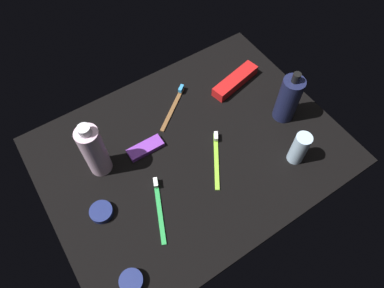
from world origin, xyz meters
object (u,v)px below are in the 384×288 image
(toothbrush_green, at_px, (159,206))
(cream_tin_left, at_px, (131,281))
(lotion_bottle, at_px, (288,99))
(toothbrush_lime, at_px, (216,157))
(toothbrush_brown, at_px, (174,105))
(toothpaste_box_red, at_px, (235,81))
(deodorant_stick, at_px, (299,148))
(cream_tin_right, at_px, (101,212))
(snack_bar_purple, at_px, (145,148))
(bodywash_bottle, at_px, (94,151))

(toothbrush_green, relative_size, cream_tin_left, 3.03)
(lotion_bottle, bearing_deg, toothbrush_lime, -177.61)
(toothbrush_brown, distance_m, toothbrush_green, 0.33)
(toothbrush_lime, relative_size, toothpaste_box_red, 0.89)
(deodorant_stick, bearing_deg, toothbrush_lime, 146.26)
(toothbrush_lime, distance_m, cream_tin_left, 0.39)
(toothbrush_lime, bearing_deg, toothpaste_box_red, 42.26)
(deodorant_stick, bearing_deg, lotion_bottle, 61.39)
(toothbrush_lime, xyz_separation_m, cream_tin_right, (-0.34, 0.03, 0.00))
(snack_bar_purple, distance_m, cream_tin_right, 0.22)
(bodywash_bottle, height_order, snack_bar_purple, bodywash_bottle)
(cream_tin_left, bearing_deg, bodywash_bottle, 77.01)
(toothpaste_box_red, relative_size, cream_tin_left, 3.14)
(toothbrush_brown, bearing_deg, snack_bar_purple, -149.66)
(bodywash_bottle, height_order, toothbrush_brown, bodywash_bottle)
(toothbrush_green, xyz_separation_m, toothpaste_box_red, (0.42, 0.23, 0.01))
(snack_bar_purple, bearing_deg, toothbrush_green, -107.79)
(toothbrush_green, relative_size, toothbrush_lime, 1.09)
(toothpaste_box_red, bearing_deg, snack_bar_purple, 176.79)
(deodorant_stick, xyz_separation_m, toothbrush_green, (-0.40, 0.09, -0.05))
(cream_tin_right, bearing_deg, toothbrush_green, -26.61)
(deodorant_stick, bearing_deg, toothpaste_box_red, 85.23)
(toothbrush_lime, relative_size, cream_tin_right, 2.62)
(toothpaste_box_red, xyz_separation_m, cream_tin_left, (-0.57, -0.35, -0.01))
(bodywash_bottle, height_order, deodorant_stick, bodywash_bottle)
(lotion_bottle, distance_m, cream_tin_right, 0.60)
(toothbrush_green, distance_m, cream_tin_left, 0.19)
(toothbrush_green, height_order, cream_tin_right, toothbrush_green)
(deodorant_stick, relative_size, cream_tin_right, 1.81)
(snack_bar_purple, height_order, cream_tin_left, cream_tin_left)
(toothbrush_brown, height_order, toothbrush_lime, same)
(snack_bar_purple, bearing_deg, toothbrush_brown, 30.80)
(toothbrush_lime, xyz_separation_m, snack_bar_purple, (-0.15, 0.13, 0.00))
(toothbrush_brown, bearing_deg, bodywash_bottle, -165.96)
(toothbrush_green, height_order, cream_tin_left, same)
(bodywash_bottle, bearing_deg, cream_tin_left, -102.99)
(lotion_bottle, xyz_separation_m, snack_bar_purple, (-0.41, 0.12, -0.07))
(lotion_bottle, xyz_separation_m, toothbrush_brown, (-0.26, 0.21, -0.07))
(lotion_bottle, distance_m, deodorant_stick, 0.15)
(toothbrush_brown, xyz_separation_m, snack_bar_purple, (-0.15, -0.09, 0.00))
(toothpaste_box_red, relative_size, cream_tin_right, 2.95)
(cream_tin_left, distance_m, cream_tin_right, 0.19)
(toothbrush_brown, xyz_separation_m, toothbrush_green, (-0.21, -0.26, 0.00))
(toothbrush_lime, bearing_deg, deodorant_stick, -33.74)
(toothbrush_brown, bearing_deg, cream_tin_left, -132.57)
(deodorant_stick, bearing_deg, cream_tin_right, 163.99)
(snack_bar_purple, bearing_deg, toothpaste_box_red, 9.33)
(lotion_bottle, height_order, toothpaste_box_red, lotion_bottle)
(toothpaste_box_red, distance_m, snack_bar_purple, 0.37)
(toothbrush_green, bearing_deg, lotion_bottle, 5.94)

